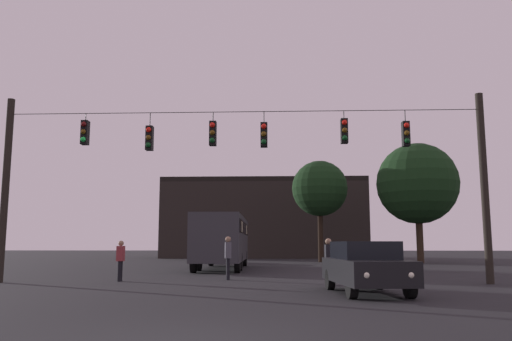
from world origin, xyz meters
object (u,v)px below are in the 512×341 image
object	(u,v)px
city_bus	(223,237)
pedestrian_crossing_center	(228,255)
car_far_left	(210,252)
pedestrian_crossing_right	(120,258)
pedestrian_crossing_left	(329,259)
tree_behind_building	(320,189)
car_near_right	(366,266)
tree_left_silhouette	(417,184)

from	to	relation	value
city_bus	pedestrian_crossing_center	world-z (taller)	city_bus
car_far_left	pedestrian_crossing_right	bearing A→B (deg)	-92.77
city_bus	car_far_left	size ratio (longest dim) A/B	2.54
pedestrian_crossing_center	pedestrian_crossing_right	xyz separation A→B (m)	(-4.13, -1.01, -0.11)
pedestrian_crossing_center	pedestrian_crossing_right	world-z (taller)	pedestrian_crossing_center
pedestrian_crossing_center	car_far_left	bearing A→B (deg)	99.60
pedestrian_crossing_left	tree_behind_building	bearing A→B (deg)	85.98
car_far_left	pedestrian_crossing_left	distance (m)	22.64
car_near_right	tree_behind_building	xyz separation A→B (m)	(0.87, 26.77, 5.13)
city_bus	pedestrian_crossing_right	distance (m)	10.75
pedestrian_crossing_right	tree_left_silhouette	world-z (taller)	tree_left_silhouette
city_bus	pedestrian_crossing_center	distance (m)	9.40
pedestrian_crossing_left	city_bus	bearing A→B (deg)	112.67
city_bus	tree_behind_building	xyz separation A→B (m)	(6.70, 11.81, 4.07)
car_near_right	tree_left_silhouette	size ratio (longest dim) A/B	0.48
car_near_right	pedestrian_crossing_center	xyz separation A→B (m)	(-4.63, 5.68, 0.20)
car_near_right	pedestrian_crossing_right	bearing A→B (deg)	151.93
pedestrian_crossing_center	car_near_right	bearing A→B (deg)	-50.82
car_near_right	car_far_left	size ratio (longest dim) A/B	1.03
pedestrian_crossing_left	pedestrian_crossing_right	distance (m)	8.15
car_near_right	pedestrian_crossing_left	xyz separation A→B (m)	(-0.80, 2.93, 0.13)
car_near_right	tree_left_silhouette	world-z (taller)	tree_left_silhouette
pedestrian_crossing_left	tree_left_silhouette	size ratio (longest dim) A/B	0.18
pedestrian_crossing_left	pedestrian_crossing_center	bearing A→B (deg)	144.37
tree_left_silhouette	pedestrian_crossing_center	bearing A→B (deg)	-123.68
tree_behind_building	pedestrian_crossing_left	bearing A→B (deg)	-94.02
pedestrian_crossing_center	tree_left_silhouette	xyz separation A→B (m)	(13.02, 19.54, 5.15)
pedestrian_crossing_center	pedestrian_crossing_right	bearing A→B (deg)	-166.32
city_bus	car_near_right	bearing A→B (deg)	-68.73
car_far_left	pedestrian_crossing_left	size ratio (longest dim) A/B	2.65
pedestrian_crossing_right	tree_left_silhouette	distance (m)	27.28
city_bus	pedestrian_crossing_right	world-z (taller)	city_bus
car_far_left	car_near_right	bearing A→B (deg)	-72.31
car_near_right	car_far_left	world-z (taller)	same
city_bus	car_far_left	bearing A→B (deg)	101.77
city_bus	pedestrian_crossing_left	xyz separation A→B (m)	(5.02, -12.03, -0.94)
pedestrian_crossing_right	pedestrian_crossing_left	bearing A→B (deg)	-12.31
car_far_left	tree_behind_building	bearing A→B (deg)	14.91
city_bus	car_near_right	size ratio (longest dim) A/B	2.47
city_bus	tree_left_silhouette	bearing A→B (deg)	35.80
car_near_right	pedestrian_crossing_left	bearing A→B (deg)	105.26
city_bus	pedestrian_crossing_center	xyz separation A→B (m)	(1.20, -9.29, -0.87)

